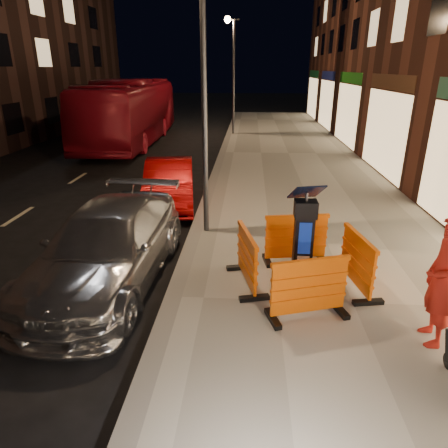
# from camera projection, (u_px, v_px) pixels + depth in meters

# --- Properties ---
(ground_plane) EXTENTS (120.00, 120.00, 0.00)m
(ground_plane) POSITION_uv_depth(u_px,v_px,m) (174.00, 304.00, 6.82)
(ground_plane) COLOR black
(ground_plane) RESTS_ON ground
(sidewalk) EXTENTS (6.00, 60.00, 0.15)m
(sidewalk) POSITION_uv_depth(u_px,v_px,m) (352.00, 307.00, 6.61)
(sidewalk) COLOR gray
(sidewalk) RESTS_ON ground
(kerb) EXTENTS (0.30, 60.00, 0.15)m
(kerb) POSITION_uv_depth(u_px,v_px,m) (173.00, 300.00, 6.79)
(kerb) COLOR slate
(kerb) RESTS_ON ground
(parking_kiosk) EXTENTS (0.66, 0.66, 1.77)m
(parking_kiosk) POSITION_uv_depth(u_px,v_px,m) (303.00, 240.00, 6.79)
(parking_kiosk) COLOR black
(parking_kiosk) RESTS_ON sidewalk
(barrier_front) EXTENTS (1.36, 0.87, 0.99)m
(barrier_front) POSITION_uv_depth(u_px,v_px,m) (309.00, 288.00, 6.06)
(barrier_front) COLOR #EB5B07
(barrier_front) RESTS_ON sidewalk
(barrier_back) EXTENTS (1.33, 0.71, 0.99)m
(barrier_back) POSITION_uv_depth(u_px,v_px,m) (296.00, 239.00, 7.82)
(barrier_back) COLOR #EB5B07
(barrier_back) RESTS_ON sidewalk
(barrier_kerbside) EXTENTS (0.81, 1.35, 0.99)m
(barrier_kerbside) POSITION_uv_depth(u_px,v_px,m) (247.00, 259.00, 6.99)
(barrier_kerbside) COLOR #EB5B07
(barrier_kerbside) RESTS_ON sidewalk
(barrier_bldgside) EXTENTS (0.73, 1.34, 0.99)m
(barrier_bldgside) POSITION_uv_depth(u_px,v_px,m) (357.00, 262.00, 6.88)
(barrier_bldgside) COLOR #EB5B07
(barrier_bldgside) RESTS_ON sidewalk
(car_silver) EXTENTS (2.22, 4.94, 1.41)m
(car_silver) POSITION_uv_depth(u_px,v_px,m) (112.00, 280.00, 7.58)
(car_silver) COLOR #A4A4A8
(car_silver) RESTS_ON ground
(car_red) EXTENTS (1.92, 4.03, 1.28)m
(car_red) POSITION_uv_depth(u_px,v_px,m) (170.00, 204.00, 11.81)
(car_red) COLOR #8C0507
(car_red) RESTS_ON ground
(bus_doubledecker) EXTENTS (3.07, 11.65, 3.22)m
(bus_doubledecker) POSITION_uv_depth(u_px,v_px,m) (134.00, 142.00, 21.46)
(bus_doubledecker) COLOR maroon
(bus_doubledecker) RESTS_ON ground
(man) EXTENTS (0.50, 0.72, 1.89)m
(man) POSITION_uv_depth(u_px,v_px,m) (443.00, 281.00, 5.35)
(man) COLOR #A51B11
(man) RESTS_ON sidewalk
(street_lamp_mid) EXTENTS (0.12, 0.12, 6.00)m
(street_lamp_mid) POSITION_uv_depth(u_px,v_px,m) (204.00, 99.00, 8.43)
(street_lamp_mid) COLOR #3F3F44
(street_lamp_mid) RESTS_ON sidewalk
(street_lamp_far) EXTENTS (0.12, 0.12, 6.00)m
(street_lamp_far) POSITION_uv_depth(u_px,v_px,m) (234.00, 79.00, 22.36)
(street_lamp_far) COLOR #3F3F44
(street_lamp_far) RESTS_ON sidewalk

